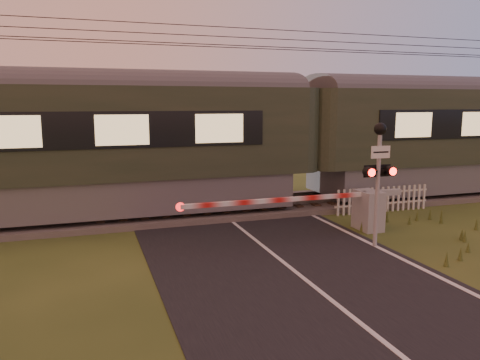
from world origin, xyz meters
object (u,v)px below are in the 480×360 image
object	(u,v)px
train	(301,137)
crossing_signal	(379,163)
boom_gate	(360,209)
picket_fence	(382,199)

from	to	relation	value
train	crossing_signal	xyz separation A→B (m)	(-0.36, -5.19, -0.27)
train	crossing_signal	world-z (taller)	train
train	crossing_signal	size ratio (longest dim) A/B	14.69
boom_gate	picket_fence	bearing A→B (deg)	41.17
train	boom_gate	xyz separation A→B (m)	(0.14, -3.67, -1.82)
picket_fence	train	bearing A→B (deg)	138.89
train	boom_gate	world-z (taller)	train
crossing_signal	train	bearing A→B (deg)	86.03
crossing_signal	picket_fence	xyz separation A→B (m)	(2.53, 3.29, -1.75)
train	picket_fence	bearing A→B (deg)	-41.11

